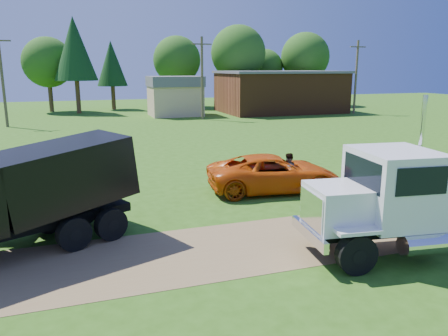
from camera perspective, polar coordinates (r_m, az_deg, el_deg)
name	(u,v)px	position (r m, az deg, el deg)	size (l,w,h in m)	color
ground	(314,236)	(15.60, 11.72, -8.73)	(140.00, 140.00, 0.00)	#2B5412
dirt_track	(314,236)	(15.60, 11.72, -8.71)	(120.00, 4.20, 0.01)	brown
white_semi_tractor	(395,202)	(14.47, 21.49, -4.15)	(8.22, 3.54, 4.87)	black
black_dump_truck	(17,194)	(14.92, -25.38, -3.03)	(7.99, 5.28, 3.46)	black
orange_pickup	(273,173)	(20.66, 6.46, -0.65)	(2.85, 6.19, 1.72)	#C74A09
spectator_b	(288,172)	(20.91, 8.36, -0.46)	(0.86, 0.67, 1.78)	#999999
brick_building	(280,91)	(58.39, 7.33, 9.89)	(15.40, 10.40, 5.30)	brown
tan_shed	(175,95)	(53.78, -6.41, 9.40)	(6.20, 5.40, 4.70)	tan
utility_poles	(202,77)	(49.33, -2.88, 11.81)	(42.20, 0.28, 9.00)	#4C3C2B
tree_row	(184,59)	(63.81, -5.24, 14.03)	(56.83, 11.28, 11.90)	#3B2318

